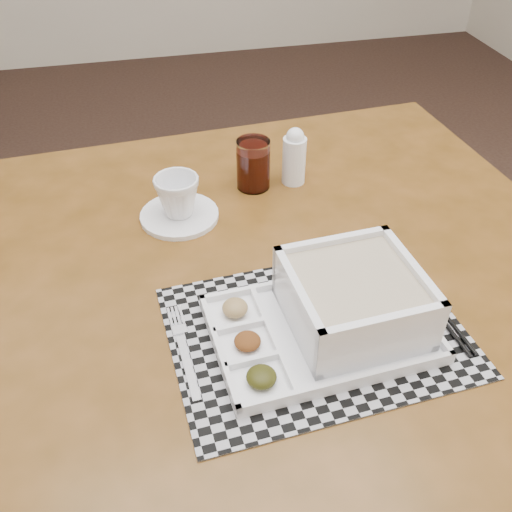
# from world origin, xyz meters

# --- Properties ---
(floor) EXTENTS (5.00, 5.00, 0.00)m
(floor) POSITION_xyz_m (0.00, 0.00, 0.00)
(floor) COLOR black
(floor) RESTS_ON ground
(dining_table) EXTENTS (1.19, 1.19, 0.84)m
(dining_table) POSITION_xyz_m (0.06, -0.88, 0.75)
(dining_table) COLOR #4C300D
(dining_table) RESTS_ON ground
(placemat) EXTENTS (0.45, 0.35, 0.00)m
(placemat) POSITION_xyz_m (0.08, -1.01, 0.84)
(placemat) COLOR #AAAAB2
(placemat) RESTS_ON dining_table
(serving_tray) EXTENTS (0.33, 0.24, 0.10)m
(serving_tray) POSITION_xyz_m (0.12, -1.01, 0.88)
(serving_tray) COLOR white
(serving_tray) RESTS_ON placemat
(fork) EXTENTS (0.03, 0.19, 0.00)m
(fork) POSITION_xyz_m (-0.12, -1.00, 0.84)
(fork) COLOR silver
(fork) RESTS_ON placemat
(spoon) EXTENTS (0.04, 0.18, 0.01)m
(spoon) POSITION_xyz_m (0.27, -0.94, 0.85)
(spoon) COLOR silver
(spoon) RESTS_ON placemat
(chopsticks) EXTENTS (0.03, 0.24, 0.01)m
(chopsticks) POSITION_xyz_m (0.27, -0.99, 0.85)
(chopsticks) COLOR black
(chopsticks) RESTS_ON placemat
(saucer) EXTENTS (0.15, 0.15, 0.01)m
(saucer) POSITION_xyz_m (-0.09, -0.67, 0.84)
(saucer) COLOR white
(saucer) RESTS_ON dining_table
(cup) EXTENTS (0.11, 0.11, 0.08)m
(cup) POSITION_xyz_m (-0.09, -0.67, 0.89)
(cup) COLOR white
(cup) RESTS_ON saucer
(juice_glass) EXTENTS (0.07, 0.07, 0.10)m
(juice_glass) POSITION_xyz_m (0.08, -0.59, 0.89)
(juice_glass) COLOR white
(juice_glass) RESTS_ON dining_table
(creamer_bottle) EXTENTS (0.05, 0.05, 0.12)m
(creamer_bottle) POSITION_xyz_m (0.16, -0.59, 0.90)
(creamer_bottle) COLOR white
(creamer_bottle) RESTS_ON dining_table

